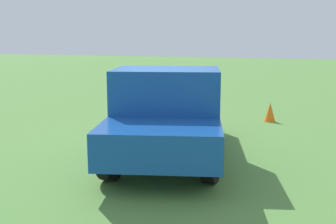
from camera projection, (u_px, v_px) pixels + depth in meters
The scene contains 3 objects.
ground_plane at pixel (162, 150), 8.81m from camera, with size 80.00×80.00×0.00m, color #54843D.
pickup_truck at pixel (168, 112), 8.18m from camera, with size 5.24×3.19×1.80m.
traffic_cone at pixel (270, 112), 11.76m from camera, with size 0.32×0.32×0.55m, color orange.
Camera 1 is at (7.99, 2.97, 2.40)m, focal length 43.85 mm.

